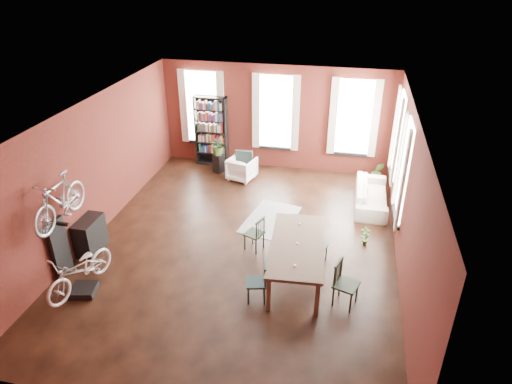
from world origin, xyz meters
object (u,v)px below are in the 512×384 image
(dining_chair_b, at_px, (254,233))
(bicycle_floor, at_px, (76,254))
(console_table, at_px, (90,235))
(white_armchair, at_px, (242,167))
(plant_stand, at_px, (219,163))
(dining_chair_a, at_px, (256,282))
(cream_sofa, at_px, (372,191))
(dining_table, at_px, (296,260))
(dining_chair_c, at_px, (346,285))
(bike_trainer, at_px, (84,290))
(dining_chair_d, at_px, (318,246))
(bookshelf, at_px, (211,131))

(dining_chair_b, relative_size, bicycle_floor, 0.50)
(dining_chair_b, xyz_separation_m, console_table, (-3.61, -0.83, -0.01))
(white_armchair, bearing_deg, plant_stand, -6.96)
(plant_stand, relative_size, bicycle_floor, 0.34)
(dining_chair_a, distance_m, cream_sofa, 4.87)
(dining_table, distance_m, dining_chair_c, 1.22)
(dining_table, xyz_separation_m, white_armchair, (-2.21, 4.26, -0.03))
(dining_chair_a, xyz_separation_m, console_table, (-4.02, 0.84, -0.02))
(console_table, relative_size, bicycle_floor, 0.49)
(dining_table, distance_m, bike_trainer, 4.33)
(dining_chair_a, relative_size, dining_chair_b, 1.01)
(white_armchair, xyz_separation_m, bicycle_floor, (-1.84, -5.69, 0.59))
(dining_chair_d, bearing_deg, white_armchair, 55.14)
(console_table, bearing_deg, bookshelf, 76.17)
(white_armchair, bearing_deg, bicycle_floor, 87.29)
(dining_chair_a, bearing_deg, dining_chair_c, 84.32)
(bookshelf, bearing_deg, cream_sofa, -18.95)
(dining_chair_c, bearing_deg, dining_chair_a, 115.95)
(console_table, bearing_deg, bicycle_floor, -65.92)
(dining_chair_c, xyz_separation_m, plant_stand, (-4.06, 5.24, -0.18))
(dining_table, relative_size, dining_chair_a, 2.83)
(plant_stand, bearing_deg, dining_chair_c, -52.26)
(dining_chair_d, bearing_deg, dining_chair_a, 164.91)
(bicycle_floor, bearing_deg, console_table, 128.12)
(white_armchair, distance_m, cream_sofa, 3.85)
(dining_chair_d, bearing_deg, bookshelf, 59.45)
(dining_chair_a, relative_size, dining_chair_d, 1.04)
(dining_table, height_order, white_armchair, dining_table)
(bookshelf, bearing_deg, console_table, -103.83)
(dining_chair_b, relative_size, white_armchair, 1.10)
(bookshelf, relative_size, plant_stand, 3.88)
(console_table, height_order, plant_stand, console_table)
(bike_trainer, bearing_deg, white_armchair, 71.89)
(dining_table, height_order, dining_chair_b, dining_chair_b)
(bookshelf, bearing_deg, white_armchair, -37.22)
(white_armchair, relative_size, console_table, 0.94)
(dining_chair_b, bearing_deg, bicycle_floor, -31.37)
(dining_chair_c, distance_m, bicycle_floor, 5.17)
(dining_chair_d, xyz_separation_m, bookshelf, (-3.78, 4.54, 0.70))
(dining_chair_b, height_order, console_table, dining_chair_b)
(dining_table, distance_m, cream_sofa, 3.79)
(bookshelf, height_order, cream_sofa, bookshelf)
(plant_stand, bearing_deg, bookshelf, 123.42)
(plant_stand, xyz_separation_m, bicycle_floor, (-1.03, -6.02, 0.68))
(dining_chair_c, height_order, dining_chair_d, dining_chair_c)
(dining_table, relative_size, dining_chair_c, 2.53)
(console_table, distance_m, plant_stand, 4.92)
(bike_trainer, height_order, plant_stand, plant_stand)
(dining_table, relative_size, plant_stand, 4.18)
(plant_stand, bearing_deg, bike_trainer, -99.89)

